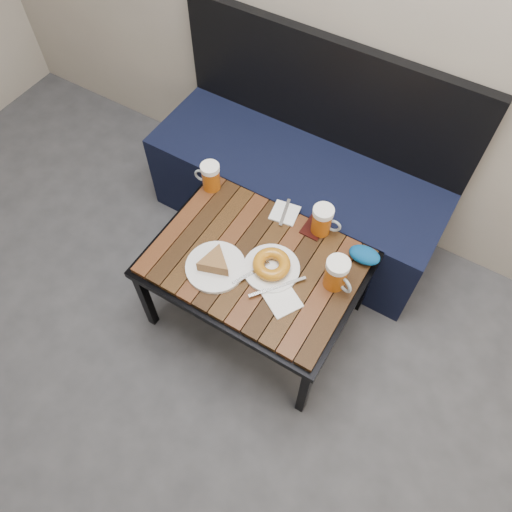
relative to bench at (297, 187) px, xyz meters
The scene contains 12 objects.
bench is the anchor object (origin of this frame).
cafe_table 0.61m from the bench, 78.91° to the right, with size 0.84×0.62×0.47m.
beer_mug_left 0.51m from the bench, 125.26° to the right, with size 0.12×0.09×0.13m.
beer_mug_centre 0.49m from the bench, 49.93° to the right, with size 0.13×0.09×0.14m.
beer_mug_right 0.72m from the bench, 50.43° to the right, with size 0.14×0.11×0.14m.
plate_pie 0.73m from the bench, 90.20° to the right, with size 0.24×0.24×0.07m.
plate_bagel 0.65m from the bench, 72.27° to the right, with size 0.25×0.27×0.06m.
napkin_left 0.39m from the bench, 73.03° to the right, with size 0.13×0.14×0.01m.
napkin_right 0.76m from the bench, 67.16° to the right, with size 0.18×0.17×0.01m.
passport_navy 0.70m from the bench, 95.13° to the right, with size 0.08×0.11×0.01m, color black.
passport_burgundy 0.44m from the bench, 53.17° to the right, with size 0.08×0.12×0.01m, color black.
knit_pouch 0.63m from the bench, 36.72° to the right, with size 0.13×0.08×0.05m, color navy.
Camera 1 is at (0.65, 0.28, 2.13)m, focal length 35.00 mm.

